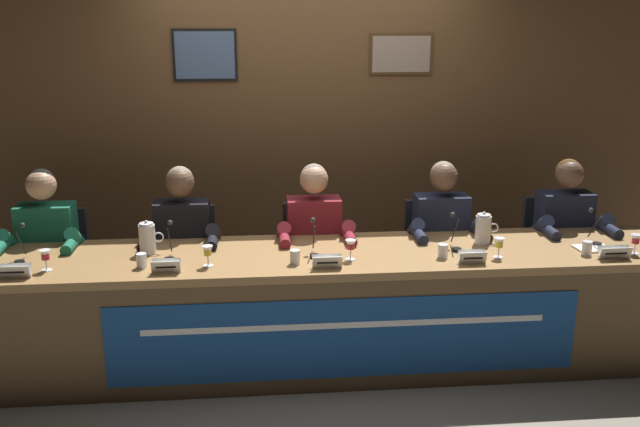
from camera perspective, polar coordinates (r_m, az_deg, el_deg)
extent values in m
plane|color=gray|center=(4.65, 0.00, -11.90)|extent=(12.00, 12.00, 0.00)
cube|color=brown|center=(5.54, -1.30, 6.87)|extent=(5.89, 0.12, 2.60)
cube|color=black|center=(5.42, -9.28, 12.51)|extent=(0.47, 0.02, 0.38)
cube|color=slate|center=(5.41, -9.29, 12.51)|extent=(0.43, 0.01, 0.34)
cube|color=#4C3319|center=(5.52, 6.56, 12.67)|extent=(0.48, 0.02, 0.31)
cube|color=gray|center=(5.51, 6.59, 12.67)|extent=(0.44, 0.01, 0.27)
cube|color=olive|center=(4.36, 0.00, -3.47)|extent=(4.69, 0.78, 0.05)
cube|color=brown|center=(4.17, 0.47, -10.01)|extent=(4.63, 0.04, 0.70)
cube|color=#19478C|center=(4.16, 2.12, -10.07)|extent=(2.75, 0.01, 0.50)
cube|color=white|center=(4.12, 2.14, -9.01)|extent=(2.34, 0.00, 0.04)
cylinder|color=black|center=(5.25, -20.23, -9.41)|extent=(0.44, 0.44, 0.02)
cylinder|color=black|center=(5.17, -20.45, -7.33)|extent=(0.05, 0.05, 0.39)
cube|color=#232328|center=(5.10, -20.68, -5.16)|extent=(0.44, 0.44, 0.03)
cube|color=#232328|center=(5.20, -20.37, -1.95)|extent=(0.40, 0.05, 0.44)
cylinder|color=black|center=(4.89, -22.63, -8.88)|extent=(0.10, 0.10, 0.44)
cylinder|color=black|center=(4.84, -20.35, -8.92)|extent=(0.10, 0.10, 0.44)
cylinder|color=black|center=(4.92, -22.47, -5.27)|extent=(0.13, 0.34, 0.13)
cylinder|color=black|center=(4.87, -20.21, -5.28)|extent=(0.13, 0.34, 0.13)
cube|color=#196047|center=(4.97, -21.11, -1.99)|extent=(0.36, 0.20, 0.48)
sphere|color=tan|center=(4.86, -21.61, 2.15)|extent=(0.19, 0.19, 0.19)
sphere|color=black|center=(4.87, -21.58, 2.36)|extent=(0.17, 0.17, 0.17)
cylinder|color=#196047|center=(4.94, -23.78, -2.16)|extent=(0.09, 0.30, 0.25)
cylinder|color=#196047|center=(4.82, -19.04, -2.09)|extent=(0.09, 0.30, 0.25)
cylinder|color=#196047|center=(4.79, -24.39, -2.48)|extent=(0.07, 0.24, 0.07)
cylinder|color=#196047|center=(4.67, -19.51, -2.41)|extent=(0.07, 0.24, 0.07)
cube|color=white|center=(4.27, -23.63, -4.38)|extent=(0.19, 0.03, 0.08)
cube|color=white|center=(4.30, -23.50, -4.22)|extent=(0.19, 0.03, 0.08)
cube|color=black|center=(4.27, -23.65, -4.39)|extent=(0.13, 0.01, 0.01)
cylinder|color=white|center=(4.35, -21.20, -4.28)|extent=(0.06, 0.06, 0.00)
cylinder|color=white|center=(4.34, -21.23, -3.92)|extent=(0.01, 0.01, 0.05)
cone|color=white|center=(4.32, -21.31, -3.17)|extent=(0.06, 0.06, 0.06)
cylinder|color=#B21E2D|center=(4.32, -21.31, -3.25)|extent=(0.04, 0.04, 0.04)
cylinder|color=black|center=(4.52, -23.11, -3.66)|extent=(0.06, 0.06, 0.02)
cylinder|color=black|center=(4.54, -23.02, -2.20)|extent=(0.01, 0.13, 0.18)
sphere|color=#2D2D2D|center=(4.58, -22.91, -0.88)|extent=(0.03, 0.03, 0.03)
cylinder|color=black|center=(5.09, -10.53, -9.46)|extent=(0.44, 0.44, 0.02)
cylinder|color=black|center=(5.01, -10.65, -7.32)|extent=(0.05, 0.05, 0.39)
cube|color=#232328|center=(4.93, -10.78, -5.07)|extent=(0.44, 0.44, 0.03)
cube|color=#232328|center=(5.04, -10.71, -1.77)|extent=(0.40, 0.05, 0.44)
cylinder|color=black|center=(4.70, -12.26, -8.97)|extent=(0.10, 0.10, 0.44)
cylinder|color=black|center=(4.68, -9.80, -8.95)|extent=(0.10, 0.10, 0.44)
cylinder|color=black|center=(4.74, -12.24, -5.22)|extent=(0.13, 0.34, 0.13)
cylinder|color=black|center=(4.71, -9.82, -5.18)|extent=(0.13, 0.34, 0.13)
cube|color=black|center=(4.80, -11.00, -1.80)|extent=(0.36, 0.20, 0.48)
sphere|color=brown|center=(4.69, -11.26, 2.50)|extent=(0.19, 0.19, 0.19)
sphere|color=gray|center=(4.70, -11.25, 2.72)|extent=(0.17, 0.17, 0.17)
cylinder|color=black|center=(4.73, -13.65, -1.99)|extent=(0.09, 0.30, 0.25)
cylinder|color=black|center=(4.69, -8.57, -1.88)|extent=(0.09, 0.30, 0.25)
cylinder|color=black|center=(4.57, -13.95, -2.32)|extent=(0.07, 0.24, 0.07)
cylinder|color=black|center=(4.53, -8.69, -2.21)|extent=(0.07, 0.24, 0.07)
cube|color=white|center=(4.09, -12.36, -4.26)|extent=(0.16, 0.03, 0.08)
cube|color=white|center=(4.12, -12.31, -4.10)|extent=(0.16, 0.03, 0.08)
cube|color=black|center=(4.08, -12.37, -4.28)|extent=(0.11, 0.01, 0.01)
cylinder|color=white|center=(4.18, -9.02, -4.18)|extent=(0.06, 0.06, 0.00)
cylinder|color=white|center=(4.17, -9.04, -3.80)|extent=(0.01, 0.01, 0.05)
cone|color=white|center=(4.15, -9.07, -3.02)|extent=(0.06, 0.06, 0.06)
cylinder|color=yellow|center=(4.15, -9.07, -3.11)|extent=(0.04, 0.04, 0.04)
cylinder|color=silver|center=(4.22, -14.22, -3.70)|extent=(0.06, 0.06, 0.08)
cylinder|color=silver|center=(4.23, -14.20, -3.92)|extent=(0.05, 0.05, 0.05)
cylinder|color=black|center=(4.30, -12.06, -3.65)|extent=(0.06, 0.06, 0.02)
cylinder|color=black|center=(4.33, -12.05, -2.12)|extent=(0.01, 0.13, 0.18)
sphere|color=#2D2D2D|center=(4.36, -12.02, -0.74)|extent=(0.03, 0.03, 0.03)
cylinder|color=black|center=(5.08, -0.51, -9.23)|extent=(0.44, 0.44, 0.02)
cylinder|color=black|center=(5.00, -0.51, -7.08)|extent=(0.05, 0.05, 0.39)
cube|color=#232328|center=(4.92, -0.52, -4.83)|extent=(0.44, 0.44, 0.03)
cube|color=#232328|center=(5.03, -0.72, -1.52)|extent=(0.40, 0.05, 0.44)
cylinder|color=black|center=(4.67, -1.39, -8.76)|extent=(0.10, 0.10, 0.44)
cylinder|color=black|center=(4.69, 1.08, -8.66)|extent=(0.10, 0.10, 0.44)
cylinder|color=black|center=(4.70, -1.54, -4.98)|extent=(0.13, 0.34, 0.13)
cylinder|color=black|center=(4.72, 0.89, -4.90)|extent=(0.13, 0.34, 0.13)
cube|color=maroon|center=(4.79, -0.50, -1.54)|extent=(0.36, 0.20, 0.48)
sphere|color=tan|center=(4.67, -0.49, 2.77)|extent=(0.19, 0.19, 0.19)
sphere|color=gray|center=(4.69, -0.51, 2.99)|extent=(0.17, 0.17, 0.17)
cylinder|color=maroon|center=(4.68, -2.96, -1.74)|extent=(0.09, 0.30, 0.25)
cylinder|color=maroon|center=(4.71, 2.15, -1.60)|extent=(0.09, 0.30, 0.25)
cylinder|color=maroon|center=(4.52, -2.88, -2.06)|extent=(0.07, 0.24, 0.07)
cylinder|color=maroon|center=(4.56, 2.41, -1.92)|extent=(0.07, 0.24, 0.07)
cube|color=white|center=(4.06, 0.61, -4.00)|extent=(0.17, 0.03, 0.08)
cube|color=white|center=(4.10, 0.56, -3.83)|extent=(0.17, 0.03, 0.08)
cube|color=black|center=(4.06, 0.61, -4.01)|extent=(0.12, 0.01, 0.01)
cylinder|color=white|center=(4.24, 2.48, -3.72)|extent=(0.06, 0.06, 0.00)
cylinder|color=white|center=(4.23, 2.48, -3.34)|extent=(0.01, 0.01, 0.05)
cone|color=white|center=(4.21, 2.49, -2.57)|extent=(0.06, 0.06, 0.06)
cylinder|color=#B21E2D|center=(4.21, 2.49, -2.65)|extent=(0.04, 0.04, 0.04)
cylinder|color=silver|center=(4.15, -2.04, -3.53)|extent=(0.06, 0.06, 0.08)
cylinder|color=silver|center=(4.16, -2.03, -3.75)|extent=(0.05, 0.05, 0.05)
cylinder|color=black|center=(4.26, -0.43, -3.46)|extent=(0.06, 0.06, 0.02)
cylinder|color=black|center=(4.29, -0.50, -1.92)|extent=(0.01, 0.13, 0.18)
sphere|color=#2D2D2D|center=(4.32, -0.57, -0.53)|extent=(0.03, 0.03, 0.03)
cylinder|color=black|center=(5.22, 9.25, -8.73)|extent=(0.44, 0.44, 0.02)
cylinder|color=black|center=(5.14, 9.35, -6.64)|extent=(0.05, 0.05, 0.39)
cube|color=#232328|center=(5.06, 9.46, -4.44)|extent=(0.44, 0.44, 0.03)
cube|color=#232328|center=(5.17, 9.03, -1.23)|extent=(0.40, 0.05, 0.44)
cylinder|color=black|center=(4.80, 9.22, -8.25)|extent=(0.10, 0.10, 0.44)
cylinder|color=black|center=(4.86, 11.53, -8.10)|extent=(0.10, 0.10, 0.44)
cylinder|color=black|center=(4.84, 8.93, -4.59)|extent=(0.13, 0.34, 0.13)
cylinder|color=black|center=(4.89, 11.21, -4.48)|extent=(0.13, 0.34, 0.13)
cube|color=#1E2338|center=(4.94, 9.70, -1.24)|extent=(0.36, 0.20, 0.48)
sphere|color=brown|center=(4.83, 9.97, 2.95)|extent=(0.19, 0.19, 0.19)
sphere|color=gray|center=(4.84, 9.93, 3.16)|extent=(0.17, 0.17, 0.17)
cylinder|color=#1E2338|center=(4.79, 7.58, -1.44)|extent=(0.09, 0.30, 0.25)
cylinder|color=#1E2338|center=(4.90, 12.38, -1.28)|extent=(0.09, 0.30, 0.25)
cylinder|color=#1E2338|center=(4.64, 8.02, -1.74)|extent=(0.07, 0.24, 0.07)
cylinder|color=#1E2338|center=(4.75, 12.97, -1.57)|extent=(0.07, 0.24, 0.07)
cube|color=white|center=(4.23, 12.27, -3.54)|extent=(0.16, 0.03, 0.08)
cube|color=white|center=(4.26, 12.13, -3.39)|extent=(0.16, 0.03, 0.08)
cube|color=black|center=(4.23, 12.28, -3.55)|extent=(0.11, 0.01, 0.01)
cylinder|color=white|center=(4.40, 14.20, -3.44)|extent=(0.06, 0.06, 0.00)
cylinder|color=white|center=(4.39, 14.22, -3.08)|extent=(0.01, 0.01, 0.05)
cone|color=white|center=(4.37, 14.28, -2.33)|extent=(0.06, 0.06, 0.06)
cylinder|color=yellow|center=(4.38, 14.27, -2.41)|extent=(0.04, 0.04, 0.04)
cylinder|color=silver|center=(4.31, 9.90, -3.01)|extent=(0.06, 0.06, 0.08)
cylinder|color=silver|center=(4.32, 9.89, -3.22)|extent=(0.05, 0.05, 0.05)
cylinder|color=black|center=(4.46, 10.98, -2.88)|extent=(0.06, 0.06, 0.02)
cylinder|color=black|center=(4.48, 10.82, -1.41)|extent=(0.01, 0.13, 0.18)
sphere|color=#2D2D2D|center=(4.52, 10.67, -0.09)|extent=(0.03, 0.03, 0.03)
cylinder|color=black|center=(5.50, 18.23, -8.06)|extent=(0.44, 0.44, 0.02)
cylinder|color=black|center=(5.42, 18.42, -6.06)|extent=(0.05, 0.05, 0.39)
cube|color=#232328|center=(5.35, 18.62, -3.97)|extent=(0.44, 0.44, 0.03)
cube|color=#232328|center=(5.45, 18.01, -0.94)|extent=(0.40, 0.05, 0.44)
cylinder|color=black|center=(5.09, 18.93, -7.54)|extent=(0.10, 0.10, 0.44)
cylinder|color=black|center=(5.17, 20.97, -7.36)|extent=(0.10, 0.10, 0.44)
cylinder|color=black|center=(5.12, 18.53, -4.09)|extent=(0.13, 0.34, 0.13)
cylinder|color=black|center=(5.20, 20.56, -3.97)|extent=(0.13, 0.34, 0.13)
cube|color=#1E2338|center=(5.23, 19.04, -0.93)|extent=(0.36, 0.20, 0.48)
sphere|color=brown|center=(5.12, 19.50, 3.02)|extent=(0.19, 0.19, 0.19)
sphere|color=#593819|center=(5.13, 19.45, 3.22)|extent=(0.17, 0.17, 0.17)
cylinder|color=#1E2338|center=(5.06, 17.34, -1.11)|extent=(0.09, 0.30, 0.25)
cylinder|color=#1E2338|center=(5.23, 21.59, -0.96)|extent=(0.09, 0.30, 0.25)
cylinder|color=#1E2338|center=(4.91, 18.06, -1.39)|extent=(0.07, 0.24, 0.07)
cylinder|color=#1E2338|center=(5.09, 22.41, -1.22)|extent=(0.07, 0.24, 0.07)
cube|color=white|center=(4.57, 22.80, -2.99)|extent=(0.19, 0.03, 0.08)
cube|color=white|center=(4.60, 22.61, -2.86)|extent=(0.19, 0.03, 0.08)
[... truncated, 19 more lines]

